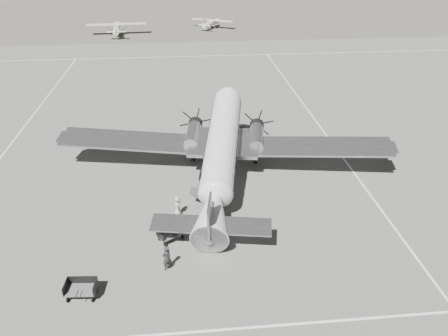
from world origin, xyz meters
The scene contains 14 objects.
ground centered at (0.00, 0.00, 0.00)m, with size 260.00×260.00×0.00m, color slate.
taxi_line_near centered at (0.00, -14.00, 0.01)m, with size 60.00×0.15×0.01m, color white.
taxi_line_right centered at (12.00, 0.00, 0.01)m, with size 0.15×80.00×0.01m, color white.
taxi_line_left centered at (-18.00, 10.00, 0.01)m, with size 0.15×60.00×0.01m, color white.
taxi_line_horizon centered at (0.00, 40.00, 0.01)m, with size 90.00×0.15×0.01m, color white.
grass_infield centered at (0.00, 95.00, 0.00)m, with size 260.00×90.00×0.01m, color #59564B.
dc3_airliner centered at (1.01, 0.82, 2.62)m, with size 27.54×19.11×5.25m, color #BCBBBE, non-canonical shape.
light_plane_left centered at (-13.61, 57.21, 1.16)m, with size 11.17×9.06×2.32m, color silver, non-canonical shape.
light_plane_right centered at (4.63, 61.83, 0.94)m, with size 9.07×7.36×1.88m, color silver, non-canonical shape.
baggage_cart_near centered at (-2.97, -6.43, 0.48)m, with size 1.68×1.19×0.95m, color #565656, non-canonical shape.
baggage_cart_far centered at (-7.74, -10.97, 0.49)m, with size 1.75×1.23×0.99m, color #565656, non-canonical shape.
ground_crew centered at (-3.14, -9.23, 0.83)m, with size 0.60×0.40×1.66m, color #282828.
ramp_agent centered at (-2.90, -6.01, 0.82)m, with size 0.80×0.62×1.64m, color beige.
passenger centered at (-2.49, -3.68, 0.73)m, with size 0.72×0.47×1.47m, color #BABAB7.
Camera 1 is at (-1.73, -29.21, 17.62)m, focal length 35.00 mm.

